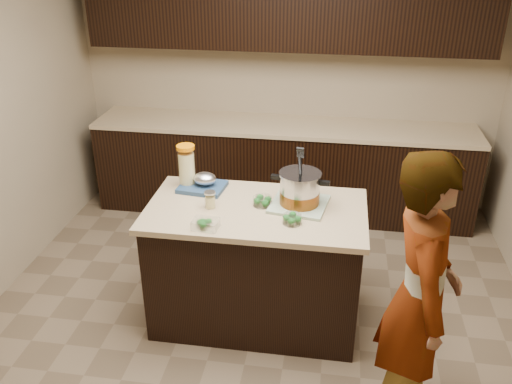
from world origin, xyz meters
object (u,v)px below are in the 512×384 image
stock_pot (300,190)px  lemonade_pitcher (187,168)px  person (419,298)px  island (256,265)px

stock_pot → lemonade_pitcher: (-0.81, 0.17, 0.03)m
stock_pot → lemonade_pitcher: bearing=176.3°
lemonade_pitcher → person: bearing=-33.1°
lemonade_pitcher → person: (1.51, -0.99, -0.21)m
island → person: bearing=-36.9°
stock_pot → person: bearing=-41.5°
island → stock_pot: size_ratio=3.68×
island → stock_pot: bearing=16.6°
island → lemonade_pitcher: lemonade_pitcher is taller
lemonade_pitcher → person: size_ratio=0.19×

